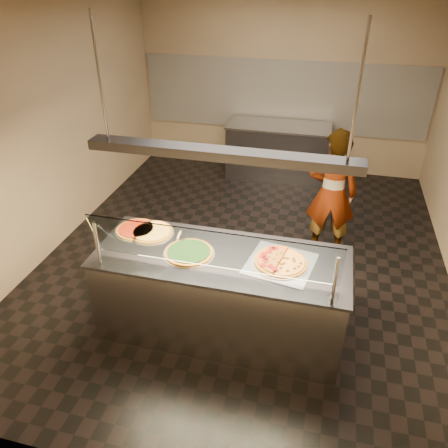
% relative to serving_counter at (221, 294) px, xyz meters
% --- Properties ---
extents(ground, '(5.00, 6.00, 0.02)m').
position_rel_serving_counter_xyz_m(ground, '(-0.03, 1.38, -0.48)').
color(ground, black).
rests_on(ground, ground).
extents(wall_back, '(5.00, 0.02, 3.00)m').
position_rel_serving_counter_xyz_m(wall_back, '(-0.03, 4.39, 1.03)').
color(wall_back, tan).
rests_on(wall_back, ground).
extents(wall_front, '(5.00, 0.02, 3.00)m').
position_rel_serving_counter_xyz_m(wall_front, '(-0.03, -1.63, 1.03)').
color(wall_front, tan).
rests_on(wall_front, ground).
extents(wall_left, '(0.02, 6.00, 3.00)m').
position_rel_serving_counter_xyz_m(wall_left, '(-2.54, 1.38, 1.03)').
color(wall_left, tan).
rests_on(wall_left, ground).
extents(tile_band, '(4.90, 0.02, 1.20)m').
position_rel_serving_counter_xyz_m(tile_band, '(-0.03, 4.36, 0.83)').
color(tile_band, silver).
rests_on(tile_band, wall_back).
extents(serving_counter, '(2.40, 0.94, 0.93)m').
position_rel_serving_counter_xyz_m(serving_counter, '(0.00, 0.00, 0.00)').
color(serving_counter, '#B7B7BC').
rests_on(serving_counter, ground).
extents(sneeze_guard, '(2.16, 0.18, 0.54)m').
position_rel_serving_counter_xyz_m(sneeze_guard, '(0.00, -0.34, 0.76)').
color(sneeze_guard, '#B7B7BC').
rests_on(sneeze_guard, serving_counter).
extents(perforated_tray, '(0.67, 0.67, 0.01)m').
position_rel_serving_counter_xyz_m(perforated_tray, '(0.55, 0.01, 0.47)').
color(perforated_tray, silver).
rests_on(perforated_tray, serving_counter).
extents(half_pizza_pepperoni, '(0.32, 0.51, 0.05)m').
position_rel_serving_counter_xyz_m(half_pizza_pepperoni, '(0.44, 0.01, 0.50)').
color(half_pizza_pepperoni, brown).
rests_on(half_pizza_pepperoni, perforated_tray).
extents(half_pizza_sausage, '(0.32, 0.51, 0.04)m').
position_rel_serving_counter_xyz_m(half_pizza_sausage, '(0.67, 0.01, 0.49)').
color(half_pizza_sausage, brown).
rests_on(half_pizza_sausage, perforated_tray).
extents(pizza_spinach, '(0.49, 0.49, 0.03)m').
position_rel_serving_counter_xyz_m(pizza_spinach, '(-0.31, -0.04, 0.48)').
color(pizza_spinach, silver).
rests_on(pizza_spinach, serving_counter).
extents(pizza_cheese, '(0.46, 0.46, 0.03)m').
position_rel_serving_counter_xyz_m(pizza_cheese, '(-0.78, 0.22, 0.48)').
color(pizza_cheese, silver).
rests_on(pizza_cheese, serving_counter).
extents(pizza_tomato, '(0.44, 0.44, 0.03)m').
position_rel_serving_counter_xyz_m(pizza_tomato, '(-0.96, 0.23, 0.48)').
color(pizza_tomato, silver).
rests_on(pizza_tomato, serving_counter).
extents(pizza_spatula, '(0.19, 0.23, 0.02)m').
position_rel_serving_counter_xyz_m(pizza_spatula, '(-0.44, 0.16, 0.49)').
color(pizza_spatula, '#B7B7BC').
rests_on(pizza_spatula, pizza_spinach).
extents(prep_table, '(1.74, 0.74, 0.93)m').
position_rel_serving_counter_xyz_m(prep_table, '(0.00, 3.93, 0.00)').
color(prep_table, '#3C3C42').
rests_on(prep_table, ground).
extents(worker, '(0.62, 0.42, 1.67)m').
position_rel_serving_counter_xyz_m(worker, '(0.96, 1.74, 0.37)').
color(worker, '#38323E').
rests_on(worker, ground).
extents(heat_lamp_housing, '(2.30, 0.18, 0.08)m').
position_rel_serving_counter_xyz_m(heat_lamp_housing, '(-0.00, 0.00, 1.48)').
color(heat_lamp_housing, '#3C3C42').
rests_on(heat_lamp_housing, ceiling).
extents(lamp_rod_left, '(0.02, 0.02, 1.01)m').
position_rel_serving_counter_xyz_m(lamp_rod_left, '(-1.00, 0.00, 2.03)').
color(lamp_rod_left, '#B7B7BC').
rests_on(lamp_rod_left, ceiling).
extents(lamp_rod_right, '(0.02, 0.02, 1.01)m').
position_rel_serving_counter_xyz_m(lamp_rod_right, '(1.00, 0.00, 2.03)').
color(lamp_rod_right, '#B7B7BC').
rests_on(lamp_rod_right, ceiling).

